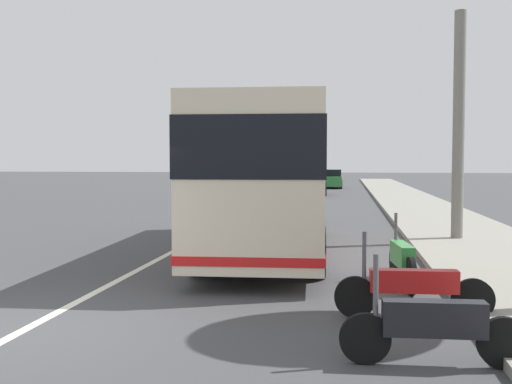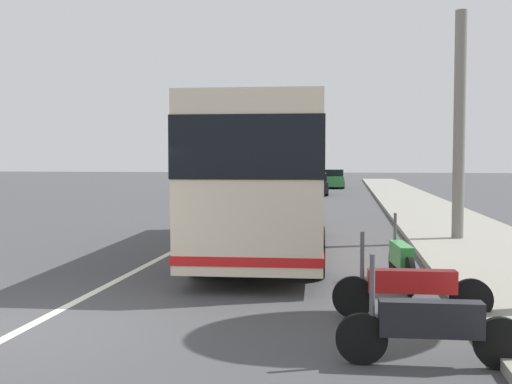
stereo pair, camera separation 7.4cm
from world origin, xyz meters
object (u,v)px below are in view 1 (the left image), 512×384
(car_far_distant, at_px, (312,184))
(motorcycle_nearest_curb, at_px, (413,287))
(car_side_street, at_px, (331,179))
(motorcycle_mid_row, at_px, (433,325))
(coach_bus, at_px, (270,172))
(car_oncoming, at_px, (220,190))
(utility_pole, at_px, (459,128))
(motorcycle_far_end, at_px, (402,260))

(car_far_distant, bearing_deg, motorcycle_nearest_curb, -177.69)
(car_far_distant, relative_size, car_side_street, 1.00)
(motorcycle_mid_row, distance_m, car_far_distant, 33.45)
(car_far_distant, height_order, car_side_street, car_side_street)
(coach_bus, bearing_deg, car_side_street, -4.18)
(car_oncoming, bearing_deg, car_far_distant, 148.73)
(car_side_street, bearing_deg, utility_pole, -172.86)
(motorcycle_nearest_curb, relative_size, car_side_street, 0.51)
(motorcycle_nearest_curb, bearing_deg, motorcycle_mid_row, 87.13)
(car_oncoming, xyz_separation_m, car_far_distant, (7.42, -4.71, 0.05))
(car_far_distant, relative_size, utility_pole, 0.69)
(car_side_street, bearing_deg, car_far_distant, 174.19)
(car_far_distant, distance_m, utility_pole, 23.64)
(car_oncoming, relative_size, utility_pole, 0.62)
(coach_bus, bearing_deg, motorcycle_far_end, -145.93)
(motorcycle_far_end, bearing_deg, car_far_distant, 0.10)
(motorcycle_nearest_curb, distance_m, car_oncoming, 25.16)
(coach_bus, height_order, car_side_street, coach_bus)
(motorcycle_far_end, bearing_deg, motorcycle_nearest_curb, 172.31)
(car_oncoming, relative_size, car_side_street, 0.90)
(car_far_distant, xyz_separation_m, utility_pole, (-22.92, -5.27, 2.47))
(car_side_street, bearing_deg, motorcycle_far_end, -176.94)
(utility_pole, bearing_deg, car_far_distant, 12.95)
(coach_bus, distance_m, car_oncoming, 18.54)
(coach_bus, xyz_separation_m, motorcycle_nearest_curb, (-6.10, -2.83, -1.52))
(motorcycle_mid_row, bearing_deg, car_side_street, -89.40)
(car_far_distant, bearing_deg, car_oncoming, 144.12)
(motorcycle_mid_row, relative_size, motorcycle_nearest_curb, 0.92)
(motorcycle_mid_row, relative_size, motorcycle_far_end, 0.98)
(motorcycle_mid_row, bearing_deg, coach_bus, -73.00)
(motorcycle_nearest_curb, relative_size, car_far_distant, 0.51)
(coach_bus, height_order, motorcycle_far_end, coach_bus)
(motorcycle_nearest_curb, xyz_separation_m, car_side_street, (41.52, 2.18, 0.26))
(motorcycle_nearest_curb, height_order, car_oncoming, car_oncoming)
(coach_bus, xyz_separation_m, motorcycle_mid_row, (-8.09, -2.83, -1.53))
(car_oncoming, bearing_deg, car_side_street, 163.18)
(motorcycle_nearest_curb, distance_m, utility_pole, 9.06)
(coach_bus, bearing_deg, motorcycle_nearest_curb, -158.23)
(motorcycle_far_end, distance_m, car_far_distant, 29.19)
(coach_bus, height_order, motorcycle_mid_row, coach_bus)
(motorcycle_nearest_curb, bearing_deg, motorcycle_far_end, -94.24)
(motorcycle_nearest_curb, relative_size, utility_pole, 0.36)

